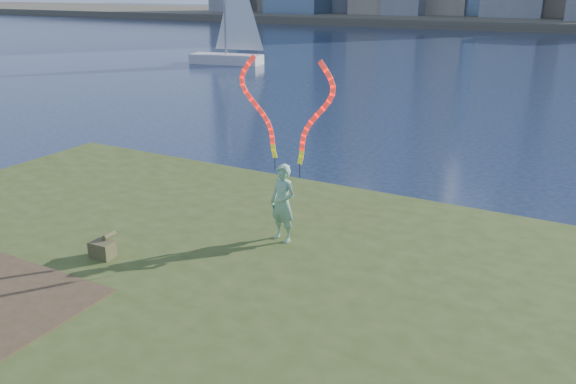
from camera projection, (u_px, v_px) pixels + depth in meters
The scene contains 6 objects.
ground at pixel (206, 295), 11.08m from camera, with size 320.00×320.00×0.00m, color #192640.
grassy_knoll at pixel (120, 341), 9.07m from camera, with size 20.00×18.00×0.80m.
far_shore at pixel (561, 21), 89.30m from camera, with size 320.00×40.00×1.20m, color #4C4637.
woman_with_ribbons at pixel (284, 175), 11.16m from camera, with size 2.01×0.59×4.01m.
canvas_bag at pixel (103, 248), 10.83m from camera, with size 0.47×0.53×0.43m.
sailboat at pixel (229, 43), 43.58m from camera, with size 6.09×2.68×9.14m.
Camera 1 is at (6.05, -7.76, 5.73)m, focal length 35.00 mm.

